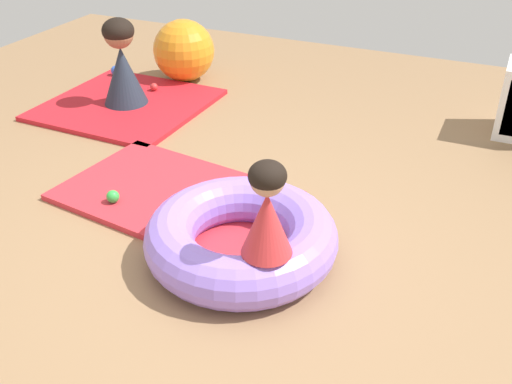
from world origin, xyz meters
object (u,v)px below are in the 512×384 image
Objects in this scene: play_ball_orange at (242,210)px; exercise_ball_large at (184,51)px; child_in_red at (267,210)px; inflatable_cushion at (241,237)px; play_ball_red at (154,87)px; play_ball_pink at (195,204)px; play_ball_green at (113,197)px; play_ball_blue at (116,70)px; adult_seated at (122,63)px.

play_ball_orange is 0.15× the size of exercise_ball_large.
child_in_red is 3.23m from exercise_ball_large.
play_ball_red is at bearing 133.29° from inflatable_cushion.
play_ball_pink is (1.32, -1.60, 0.00)m from play_ball_red.
play_ball_green is 2.36m from play_ball_blue.
inflatable_cushion is at bearing -65.08° from play_ball_orange.
child_in_red is at bearing -46.30° from play_ball_red.
play_ball_blue is 0.70m from exercise_ball_large.
play_ball_red is 0.51m from exercise_ball_large.
child_in_red reaches higher than play_ball_red.
play_ball_pink reaches higher than play_ball_red.
inflatable_cushion is at bearing -53.86° from exercise_ball_large.
inflatable_cushion reaches higher than play_ball_blue.
exercise_ball_large reaches higher than inflatable_cushion.
play_ball_blue is 0.16× the size of exercise_ball_large.
adult_seated reaches higher than play_ball_pink.
play_ball_green is 1.91m from play_ball_red.
play_ball_blue is at bearing 69.00° from adult_seated.
play_ball_red is (-0.80, 1.73, -0.01)m from play_ball_green.
play_ball_green is at bearing 26.15° from child_in_red.
play_ball_pink is at bearing 148.17° from inflatable_cushion.
inflatable_cushion is at bearing -8.22° from play_ball_green.
adult_seated is at bearing 137.73° from play_ball_pink.
adult_seated is 7.76× the size of play_ball_blue.
child_in_red is (0.25, -0.24, 0.38)m from inflatable_cushion.
exercise_ball_large is (-1.95, 2.56, -0.23)m from child_in_red.
child_in_red reaches higher than play_ball_orange.
adult_seated is at bearing 121.94° from play_ball_green.
adult_seated is (-1.83, 1.53, 0.26)m from inflatable_cushion.
play_ball_blue is at bearing 160.62° from play_ball_red.
child_in_red reaches higher than exercise_ball_large.
exercise_ball_large is (-1.55, 2.00, 0.21)m from play_ball_orange.
play_ball_red is 0.81× the size of play_ball_orange.
child_in_red is at bearing -54.42° from play_ball_orange.
play_ball_red is at bearing 15.41° from adult_seated.
play_ball_pink is 0.13× the size of exercise_ball_large.
play_ball_green is 0.53m from play_ball_pink.
play_ball_red is 2.07m from play_ball_pink.
play_ball_red is at bearing -19.38° from play_ball_blue.
play_ball_pink is 2.41m from exercise_ball_large.
child_in_red is 3.48m from play_ball_blue.
child_in_red is 0.68× the size of adult_seated.
play_ball_pink is at bearing 7.03° from child_in_red.
adult_seated is 8.94× the size of play_ball_green.
child_in_red is 6.89× the size of play_ball_pink.
child_in_red reaches higher than inflatable_cushion.
adult_seated reaches higher than play_ball_green.
exercise_ball_large is at bearing 17.10° from adult_seated.
play_ball_blue is (-0.49, 0.53, -0.31)m from adult_seated.
exercise_ball_large reaches higher than play_ball_orange.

